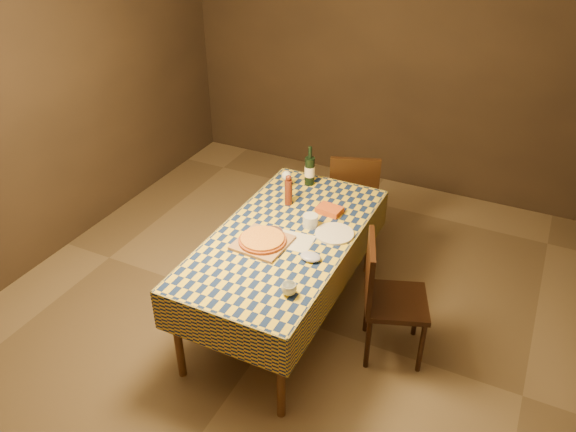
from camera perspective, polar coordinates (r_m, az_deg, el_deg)
The scene contains 16 objects.
room at distance 3.67m, azimuth -0.34°, elevation 5.58°, with size 5.00×5.10×2.70m.
dining_table at distance 4.01m, azimuth -0.31°, elevation -2.84°, with size 0.94×1.84×0.77m.
cutting_board at distance 3.87m, azimuth -2.61°, elevation -2.73°, with size 0.34×0.34×0.02m, color #A5774D.
pizza at distance 3.85m, azimuth -2.62°, elevation -2.40°, with size 0.44×0.44×0.03m.
pepper_mill at distance 4.26m, azimuth 0.05°, elevation 2.59°, with size 0.08×0.08×0.25m.
bowl at distance 3.93m, azimuth -1.57°, elevation -1.84°, with size 0.15×0.15×0.05m, color #634B53.
wine_glass at distance 4.47m, azimuth -0.16°, elevation 4.04°, with size 0.08×0.08×0.16m.
wine_bottle at distance 4.54m, azimuth 2.22°, elevation 4.65°, with size 0.11×0.11×0.33m.
deli_tub at distance 4.03m, azimuth 2.29°, elevation -0.50°, with size 0.11×0.11×0.09m, color silver.
takeout_container at distance 4.21m, azimuth 4.24°, elevation 0.62°, with size 0.18×0.13×0.05m, color #C64F1A.
white_plate at distance 3.98m, azimuth 4.73°, elevation -1.80°, with size 0.28×0.28×0.02m, color white.
tumbler at distance 3.43m, azimuth 0.11°, elevation -7.43°, with size 0.09×0.09×0.07m, color silver.
flour_patch at distance 3.90m, azimuth 0.39°, elevation -2.53°, with size 0.29×0.22×0.00m, color silver.
flour_bag at distance 3.72m, azimuth 2.30°, elevation -4.16°, with size 0.14×0.11×0.04m, color #A5AAD3.
chair_far at distance 4.98m, azimuth 6.63°, elevation 2.21°, with size 0.54×0.54×0.93m.
chair_right at distance 3.90m, azimuth 9.82°, elevation -7.71°, with size 0.55×0.54×0.93m.
Camera 1 is at (1.45, -2.94, 3.00)m, focal length 35.00 mm.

